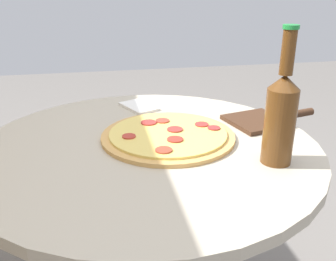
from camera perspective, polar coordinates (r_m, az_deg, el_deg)
table at (r=1.01m, az=-2.94°, el=-12.89°), size 0.83×0.83×0.72m
pizza at (r=0.93m, az=0.01°, el=-0.70°), size 0.33×0.33×0.02m
beer_bottle at (r=0.80m, az=16.80°, el=2.32°), size 0.07×0.07×0.29m
pizza_paddle at (r=1.07m, az=14.47°, el=1.59°), size 0.18×0.28×0.02m
napkin at (r=1.16m, az=-4.46°, el=3.68°), size 0.14×0.12×0.01m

